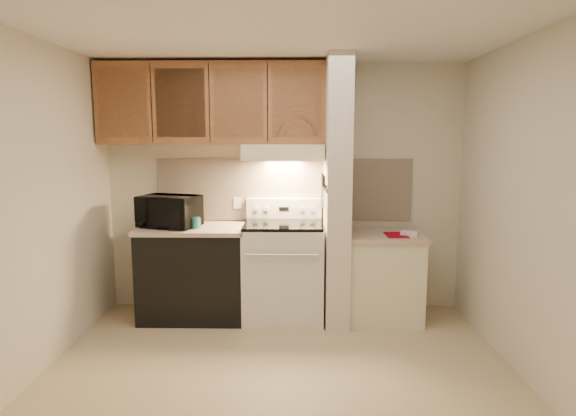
{
  "coord_description": "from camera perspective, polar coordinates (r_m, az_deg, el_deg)",
  "views": [
    {
      "loc": [
        0.13,
        -3.41,
        1.77
      ],
      "look_at": [
        0.05,
        0.75,
        1.15
      ],
      "focal_mm": 30.0,
      "sensor_mm": 36.0,
      "label": 1
    }
  ],
  "objects": [
    {
      "name": "knife_blade_b",
      "position": [
        4.46,
        4.21,
        1.19
      ],
      "size": [
        0.01,
        0.04,
        0.18
      ],
      "primitive_type": "cube",
      "color": "silver",
      "rests_on": "knife_strip"
    },
    {
      "name": "wall_right",
      "position": [
        3.83,
        26.91,
        -0.29
      ],
      "size": [
        0.02,
        3.0,
        2.5
      ],
      "primitive_type": "cube",
      "color": "beige",
      "rests_on": "floor"
    },
    {
      "name": "wall_left",
      "position": [
        3.95,
        -28.21,
        -0.15
      ],
      "size": [
        0.02,
        3.0,
        2.5
      ],
      "primitive_type": "cube",
      "color": "beige",
      "rests_on": "floor"
    },
    {
      "name": "outlet",
      "position": [
        4.96,
        -6.01,
        0.61
      ],
      "size": [
        0.08,
        0.01,
        0.12
      ],
      "primitive_type": "cube",
      "color": "beige",
      "rests_on": "backsplash"
    },
    {
      "name": "knife_strip",
      "position": [
        4.54,
        4.32,
        2.7
      ],
      "size": [
        0.02,
        0.42,
        0.04
      ],
      "primitive_type": "cube",
      "color": "black",
      "rests_on": "partition_pillar"
    },
    {
      "name": "knife_blade_c",
      "position": [
        4.55,
        4.15,
        1.2
      ],
      "size": [
        0.01,
        0.04,
        0.2
      ],
      "primitive_type": "cube",
      "color": "silver",
      "rests_on": "knife_strip"
    },
    {
      "name": "ceiling",
      "position": [
        3.49,
        -1.16,
        20.51
      ],
      "size": [
        3.6,
        3.6,
        0.0
      ],
      "primitive_type": "plane",
      "rotation": [
        3.14,
        0.0,
        0.0
      ],
      "color": "white",
      "rests_on": "wall_back"
    },
    {
      "name": "knife_blade_e",
      "position": [
        4.71,
        4.04,
        1.57
      ],
      "size": [
        0.01,
        0.04,
        0.18
      ],
      "primitive_type": "cube",
      "color": "silver",
      "rests_on": "knife_strip"
    },
    {
      "name": "white_box",
      "position": [
        4.67,
        14.18,
        -2.95
      ],
      "size": [
        0.18,
        0.15,
        0.04
      ],
      "primitive_type": "cube",
      "rotation": [
        0.0,
        0.0,
        -0.37
      ],
      "color": "white",
      "rests_on": "right_countertop"
    },
    {
      "name": "range_knob_left_inner",
      "position": [
        4.86,
        -2.61,
        -0.1
      ],
      "size": [
        0.05,
        0.02,
        0.05
      ],
      "primitive_type": "cylinder",
      "rotation": [
        1.57,
        0.0,
        0.0
      ],
      "color": "silver",
      "rests_on": "range_backguard"
    },
    {
      "name": "knife_blade_d",
      "position": [
        4.62,
        4.1,
        1.56
      ],
      "size": [
        0.01,
        0.04,
        0.16
      ],
      "primitive_type": "cube",
      "color": "silver",
      "rests_on": "knife_strip"
    },
    {
      "name": "partition_pillar",
      "position": [
        4.6,
        5.79,
        1.89
      ],
      "size": [
        0.22,
        0.7,
        2.5
      ],
      "primitive_type": "cube",
      "color": "beige",
      "rests_on": "floor"
    },
    {
      "name": "knife_handle_e",
      "position": [
        4.68,
        4.07,
        3.49
      ],
      "size": [
        0.02,
        0.02,
        0.1
      ],
      "primitive_type": "cylinder",
      "color": "black",
      "rests_on": "knife_strip"
    },
    {
      "name": "cab_door_c",
      "position": [
        4.61,
        -5.89,
        12.29
      ],
      "size": [
        0.46,
        0.01,
        0.63
      ],
      "primitive_type": "cube",
      "color": "#975F39",
      "rests_on": "upper_cabinets"
    },
    {
      "name": "cab_gap_b",
      "position": [
        4.65,
        -9.31,
        12.19
      ],
      "size": [
        0.01,
        0.01,
        0.73
      ],
      "primitive_type": "cube",
      "color": "black",
      "rests_on": "upper_cabinets"
    },
    {
      "name": "range_display",
      "position": [
        4.86,
        -0.49,
        -0.1
      ],
      "size": [
        0.1,
        0.01,
        0.04
      ],
      "primitive_type": "cube",
      "color": "black",
      "rests_on": "range_backguard"
    },
    {
      "name": "cab_door_a",
      "position": [
        4.86,
        -19.02,
        11.68
      ],
      "size": [
        0.46,
        0.01,
        0.63
      ],
      "primitive_type": "cube",
      "color": "#975F39",
      "rests_on": "upper_cabinets"
    },
    {
      "name": "knife_handle_c",
      "position": [
        4.54,
        4.17,
        3.34
      ],
      "size": [
        0.02,
        0.02,
        0.1
      ],
      "primitive_type": "cylinder",
      "color": "black",
      "rests_on": "knife_strip"
    },
    {
      "name": "cab_door_b",
      "position": [
        4.71,
        -12.64,
        12.05
      ],
      "size": [
        0.46,
        0.01,
        0.63
      ],
      "primitive_type": "cube",
      "color": "#975F39",
      "rests_on": "upper_cabinets"
    },
    {
      "name": "cooktop",
      "position": [
        4.64,
        -0.57,
        -1.95
      ],
      "size": [
        0.74,
        0.64,
        0.03
      ],
      "primitive_type": "cube",
      "color": "black",
      "rests_on": "range_body"
    },
    {
      "name": "knife_handle_a",
      "position": [
        4.36,
        4.3,
        3.13
      ],
      "size": [
        0.02,
        0.02,
        0.1
      ],
      "primitive_type": "cylinder",
      "color": "black",
      "rests_on": "knife_strip"
    },
    {
      "name": "range_backguard",
      "position": [
        4.9,
        -0.48,
        -0.03
      ],
      "size": [
        0.76,
        0.08,
        0.2
      ],
      "primitive_type": "cube",
      "color": "silver",
      "rests_on": "range_body"
    },
    {
      "name": "range_knob_left_outer",
      "position": [
        4.87,
        -3.78,
        -0.1
      ],
      "size": [
        0.05,
        0.02,
        0.05
      ],
      "primitive_type": "cylinder",
      "rotation": [
        1.57,
        0.0,
        0.0
      ],
      "color": "silver",
      "rests_on": "range_backguard"
    },
    {
      "name": "spoon_rest",
      "position": [
        4.63,
        -12.7,
        -2.4
      ],
      "size": [
        0.23,
        0.15,
        0.02
      ],
      "primitive_type": "cube",
      "rotation": [
        0.0,
        0.0,
        0.4
      ],
      "color": "black",
      "rests_on": "left_countertop"
    },
    {
      "name": "cab_gap_a",
      "position": [
        4.78,
        -15.89,
        11.88
      ],
      "size": [
        0.01,
        0.01,
        0.73
      ],
      "primitive_type": "cube",
      "color": "black",
      "rests_on": "upper_cabinets"
    },
    {
      "name": "knife_blade_a",
      "position": [
        4.4,
        4.26,
        1.22
      ],
      "size": [
        0.01,
        0.03,
        0.16
      ],
      "primitive_type": "cube",
      "color": "silver",
      "rests_on": "knife_strip"
    },
    {
      "name": "teal_jar",
      "position": [
        4.64,
        -10.9,
        -1.74
      ],
      "size": [
        0.11,
        0.11,
        0.11
      ],
      "primitive_type": "cylinder",
      "rotation": [
        0.0,
        0.0,
        -0.18
      ],
      "color": "#216D6A",
      "rests_on": "left_countertop"
    },
    {
      "name": "oven_mitt",
      "position": [
        4.77,
        4.03,
        1.53
      ],
      "size": [
        0.03,
        0.1,
        0.24
      ],
      "primitive_type": "cube",
      "color": "gray",
      "rests_on": "partition_pillar"
    },
    {
      "name": "pillar_trim",
      "position": [
        4.59,
        4.36,
        2.52
      ],
      "size": [
        0.01,
        0.7,
        0.04
      ],
      "primitive_type": "cube",
      "color": "#975F39",
      "rests_on": "partition_pillar"
    },
    {
      "name": "knife_handle_d",
      "position": [
        4.6,
        4.13,
        3.41
      ],
      "size": [
        0.02,
        0.02,
        0.1
      ],
      "primitive_type": "cylinder",
      "color": "black",
      "rests_on": "knife_strip"
    },
    {
      "name": "hood_lip",
      "position": [
        4.48,
        -0.61,
        5.99
      ],
      "size": [
        0.78,
        0.04,
        0.06
      ],
      "primitive_type": "cube",
      "color": "beige",
      "rests_on": "range_hood"
    },
    {
      "name": "dishwasher_front",
      "position": [
        4.87,
        -11.06,
        -7.66
      ],
      "size": [
        1.0,
        0.63,
        0.87
      ],
      "primitive_type": "cube",
      "color": "black",
      "rests_on": "floor"
    },
    {
      "name": "cab_door_d",
      "position": [
        4.58,
        1.05,
        12.36
      ],
      "size": [
        0.46,
        0.01,
        0.63
      ],
      "primitive_type": "cube",
      "color": "#975F39",
      "rests_on": "upper_cabinets"
    },
    {
      "name": "oven_window",
      "position": [
        4.43,
        -0.67,
        -8.23
      ],
      "size": [
        0.5,
        0.01,
        0.3
      ],
      "primitive_type": "cube",
      "color": "black",
      "rests_on": "range_body"
    },
    {
      "name": "floor",
      "position": [
        3.84,
        -1.05,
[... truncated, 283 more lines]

